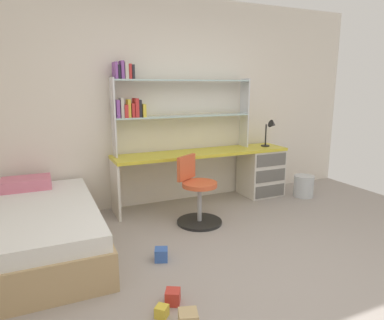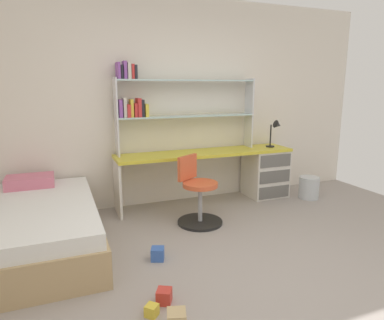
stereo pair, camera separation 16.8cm
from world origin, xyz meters
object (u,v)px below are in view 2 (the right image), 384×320
bed_platform (29,228)px  toy_block_natural_3 (177,320)px  desk (249,169)px  toy_block_yellow_2 (152,310)px  swivel_chair (198,197)px  toy_block_blue_1 (158,254)px  bookshelf_hutch (167,101)px  toy_block_red_0 (164,296)px  desk_lamp (276,129)px  waste_bin (309,188)px

bed_platform → toy_block_natural_3: size_ratio=15.04×
desk → toy_block_yellow_2: desk is taller
swivel_chair → bed_platform: size_ratio=0.42×
toy_block_blue_1 → toy_block_yellow_2: size_ratio=1.42×
bookshelf_hutch → toy_block_red_0: 2.54m
desk_lamp → swivel_chair: 1.66m
bed_platform → waste_bin: size_ratio=6.08×
waste_bin → toy_block_yellow_2: 3.22m
desk_lamp → toy_block_natural_3: (-2.23, -2.17, -0.90)m
bookshelf_hutch → toy_block_yellow_2: 2.67m
bed_platform → toy_block_red_0: (0.96, -1.25, -0.18)m
swivel_chair → toy_block_yellow_2: size_ratio=9.62×
toy_block_natural_3 → toy_block_yellow_2: bearing=122.4°
desk_lamp → toy_block_yellow_2: desk_lamp is taller
waste_bin → toy_block_blue_1: (-2.48, -0.94, -0.10)m
bookshelf_hutch → toy_block_blue_1: size_ratio=16.14×
toy_block_blue_1 → waste_bin: bearing=20.6°
toy_block_yellow_2 → toy_block_natural_3: bearing=-57.6°
desk_lamp → toy_block_red_0: 3.05m
desk → swivel_chair: bearing=-149.4°
waste_bin → toy_block_natural_3: size_ratio=2.47×
desk → toy_block_natural_3: size_ratio=19.24×
bed_platform → waste_bin: (3.58, 0.32, -0.08)m
waste_bin → toy_block_blue_1: 2.66m
bookshelf_hutch → desk_lamp: bearing=-6.7°
desk_lamp → toy_block_yellow_2: size_ratio=4.72×
bookshelf_hutch → swivel_chair: (0.13, -0.74, -1.07)m
swivel_chair → toy_block_natural_3: size_ratio=6.27×
desk → desk_lamp: bearing=-6.9°
desk_lamp → waste_bin: size_ratio=1.24×
bed_platform → toy_block_natural_3: 1.82m
bookshelf_hutch → bed_platform: bookshelf_hutch is taller
toy_block_blue_1 → toy_block_red_0: bearing=-101.7°
toy_block_natural_3 → desk_lamp: bearing=44.2°
toy_block_red_0 → bookshelf_hutch: bearing=71.6°
toy_block_red_0 → toy_block_natural_3: toy_block_natural_3 is taller
swivel_chair → waste_bin: 1.83m
bed_platform → toy_block_red_0: bed_platform is taller
swivel_chair → toy_block_blue_1: 0.99m
waste_bin → toy_block_blue_1: bearing=-159.4°
swivel_chair → waste_bin: swivel_chair is taller
desk → swivel_chair: 1.19m
desk_lamp → toy_block_natural_3: bearing=-135.8°
waste_bin → swivel_chair: bearing=-171.8°
toy_block_yellow_2 → toy_block_natural_3: (0.12, -0.19, 0.02)m
bookshelf_hutch → bed_platform: size_ratio=1.00×
desk → bed_platform: size_ratio=1.28×
desk_lamp → bed_platform: 3.33m
bookshelf_hutch → bed_platform: 2.16m
swivel_chair → waste_bin: bearing=8.2°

